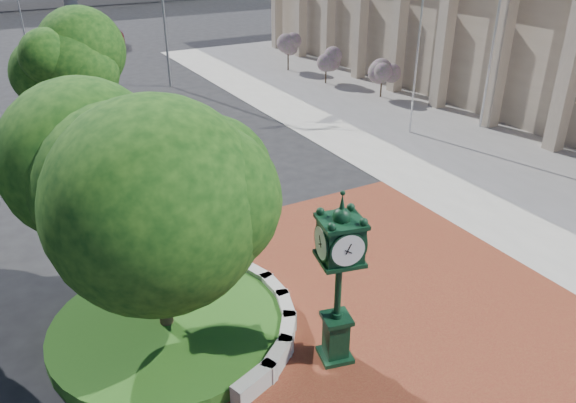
{
  "coord_description": "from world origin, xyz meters",
  "views": [
    {
      "loc": [
        -7.98,
        -11.87,
        9.84
      ],
      "look_at": [
        -0.5,
        1.5,
        2.19
      ],
      "focal_mm": 35.0,
      "sensor_mm": 36.0,
      "label": 1
    }
  ],
  "objects": [
    {
      "name": "planter_wall",
      "position": [
        -2.71,
        -0.0,
        0.27
      ],
      "size": [
        2.96,
        6.77,
        0.54
      ],
      "color": "#9E9B93",
      "rests_on": "ground"
    },
    {
      "name": "plaza",
      "position": [
        0.0,
        -1.0,
        0.02
      ],
      "size": [
        12.0,
        12.0,
        0.04
      ],
      "primitive_type": "cube",
      "color": "maroon",
      "rests_on": "ground"
    },
    {
      "name": "tree_planter",
      "position": [
        -5.0,
        0.0,
        3.72
      ],
      "size": [
        5.2,
        5.2,
        6.33
      ],
      "color": "#38281C",
      "rests_on": "ground"
    },
    {
      "name": "ground",
      "position": [
        0.0,
        0.0,
        0.0
      ],
      "size": [
        200.0,
        200.0,
        0.0
      ],
      "primitive_type": "plane",
      "color": "black",
      "rests_on": "ground"
    },
    {
      "name": "sidewalk",
      "position": [
        16.0,
        10.0,
        0.02
      ],
      "size": [
        20.0,
        50.0,
        0.04
      ],
      "primitive_type": "cube",
      "color": "#9E9B93",
      "rests_on": "ground"
    },
    {
      "name": "shrub_mid",
      "position": [
        12.65,
        19.74,
        1.59
      ],
      "size": [
        1.2,
        1.2,
        2.2
      ],
      "color": "#38281C",
      "rests_on": "ground"
    },
    {
      "name": "street_lamp_near",
      "position": [
        3.43,
        24.14,
        5.3
      ],
      "size": [
        2.0,
        0.67,
        9.04
      ],
      "color": "slate",
      "rests_on": "ground"
    },
    {
      "name": "flagpole_b",
      "position": [
        15.0,
        8.11,
        5.37
      ],
      "size": [
        1.56,
        0.69,
        10.48
      ],
      "color": "silver",
      "rests_on": "ground"
    },
    {
      "name": "civic_building",
      "position": [
        23.6,
        12.0,
        4.33
      ],
      "size": [
        17.35,
        44.0,
        8.6
      ],
      "color": "tan",
      "rests_on": "ground"
    },
    {
      "name": "tree_street",
      "position": [
        -4.0,
        18.0,
        3.24
      ],
      "size": [
        4.4,
        4.4,
        5.45
      ],
      "color": "#38281C",
      "rests_on": "ground"
    },
    {
      "name": "grass_bed",
      "position": [
        -5.0,
        0.0,
        0.2
      ],
      "size": [
        6.1,
        6.1,
        0.4
      ],
      "primitive_type": "cylinder",
      "color": "#1A4914",
      "rests_on": "ground"
    },
    {
      "name": "shrub_near",
      "position": [
        13.86,
        15.27,
        1.59
      ],
      "size": [
        1.2,
        1.2,
        2.2
      ],
      "color": "#38281C",
      "rests_on": "ground"
    },
    {
      "name": "flagpole_a",
      "position": [
        11.11,
        9.25,
        4.58
      ],
      "size": [
        1.37,
        0.38,
        8.94
      ],
      "color": "silver",
      "rests_on": "ground"
    },
    {
      "name": "shrub_far",
      "position": [
        12.25,
        24.25,
        1.59
      ],
      "size": [
        1.2,
        1.2,
        2.2
      ],
      "color": "#38281C",
      "rests_on": "ground"
    },
    {
      "name": "post_clock",
      "position": [
        -1.63,
        -2.94,
        2.52
      ],
      "size": [
        1.11,
        1.11,
        4.59
      ],
      "color": "black",
      "rests_on": "ground"
    },
    {
      "name": "parked_car",
      "position": [
        2.96,
        38.84,
        0.78
      ],
      "size": [
        3.29,
        4.94,
        1.56
      ],
      "primitive_type": "imported",
      "rotation": [
        0.0,
        0.0,
        -0.35
      ],
      "color": "#5A0C18",
      "rests_on": "ground"
    }
  ]
}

